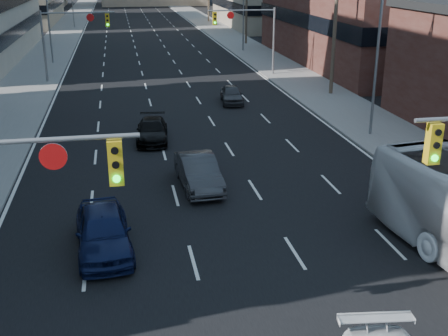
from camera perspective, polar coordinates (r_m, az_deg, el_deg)
The scene contains 14 objects.
road_surface at distance 135.17m, azimuth -9.27°, elevation 15.65°, with size 18.00×300.00×0.02m, color black.
sidewalk_left at distance 135.33m, azimuth -14.31°, elevation 15.34°, with size 5.00×300.00×0.15m, color slate.
sidewalk_right at distance 135.99m, azimuth -4.23°, elevation 15.90°, with size 5.00×300.00×0.15m, color slate.
storefront_right_mid at distance 61.67m, azimuth 16.87°, elevation 14.42°, with size 20.00×30.00×9.00m, color #472119.
signal_far_left at distance 50.20m, azimuth -15.30°, elevation 13.26°, with size 6.09×0.33×6.00m.
signal_far_right at distance 51.37m, azimuth 2.55°, elevation 14.05°, with size 6.09×0.33×6.00m.
utility_pole_block at distance 44.00m, azimuth 11.25°, elevation 14.65°, with size 2.20×0.28×11.00m.
streetlight_left_mid at distance 60.30m, azimuth -17.30°, elevation 14.80°, with size 2.03×0.22×9.00m.
streetlight_right_near at distance 33.31m, azimuth 15.10°, elevation 11.50°, with size 2.03×0.22×9.00m.
streetlight_right_far at distance 66.48m, azimuth 1.86°, elevation 16.05°, with size 2.03×0.22×9.00m.
sedan_blue at distance 20.22m, azimuth -12.19°, elevation -6.25°, with size 1.86×4.63×1.58m, color #0E1638.
sedan_grey_center at distance 25.39m, azimuth -2.61°, elevation -0.40°, with size 1.56×4.48×1.48m, color #303032.
sedan_black_far at distance 32.44m, azimuth -7.31°, elevation 3.79°, with size 1.74×4.28×1.24m, color black.
sedan_grey_right at distance 41.35m, azimuth 0.79°, elevation 7.50°, with size 1.52×3.79×1.29m, color #363639.
Camera 1 is at (-3.88, -4.78, 9.56)m, focal length 45.00 mm.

